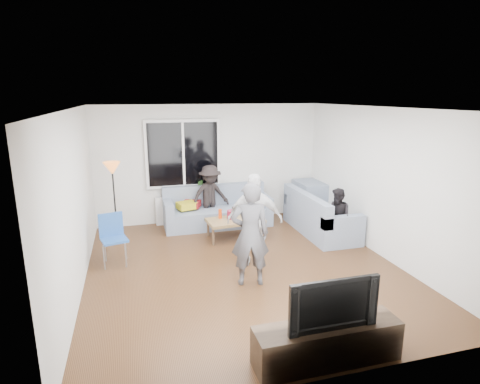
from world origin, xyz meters
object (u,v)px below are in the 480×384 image
object	(u,v)px
sofa_back_section	(217,207)
coffee_table	(235,229)
side_chair	(114,240)
spectator_right	(338,217)
spectator_back	(210,196)
player_left	(250,234)
television	(330,301)
player_right	(255,220)
tv_console	(327,343)
sofa_right_section	(321,212)
floor_lamp	(115,203)

from	to	relation	value
sofa_back_section	coffee_table	world-z (taller)	sofa_back_section
coffee_table	side_chair	xyz separation A→B (m)	(-2.27, -0.66, 0.23)
spectator_right	spectator_back	world-z (taller)	spectator_back
player_left	television	distance (m)	1.97
player_right	tv_console	world-z (taller)	player_right
side_chair	spectator_right	distance (m)	4.07
coffee_table	player_right	xyz separation A→B (m)	(-0.00, -1.28, 0.58)
side_chair	player_right	size ratio (longest dim) A/B	0.55
side_chair	tv_console	distance (m)	3.94
spectator_right	tv_console	bearing A→B (deg)	-44.74
player_left	spectator_back	world-z (taller)	player_left
coffee_table	player_left	size ratio (longest dim) A/B	0.70
sofa_right_section	sofa_back_section	bearing A→B (deg)	63.06
sofa_back_section	side_chair	world-z (taller)	side_chair
floor_lamp	spectator_right	size ratio (longest dim) A/B	1.43
coffee_table	spectator_back	size ratio (longest dim) A/B	0.82
floor_lamp	tv_console	bearing A→B (deg)	-62.69
spectator_right	player_right	bearing A→B (deg)	-89.58
spectator_back	sofa_right_section	bearing A→B (deg)	-40.35
sofa_back_section	television	xyz separation A→B (m)	(0.15, -4.77, 0.30)
sofa_back_section	floor_lamp	distance (m)	2.17
spectator_back	floor_lamp	bearing A→B (deg)	178.12
coffee_table	side_chair	distance (m)	2.37
tv_console	side_chair	bearing A→B (deg)	124.93
spectator_right	television	bearing A→B (deg)	-44.74
sofa_back_section	player_right	distance (m)	2.20
spectator_back	tv_console	bearing A→B (deg)	-100.80
player_left	spectator_right	bearing A→B (deg)	-141.82
player_left	player_right	distance (m)	0.71
sofa_right_section	tv_console	xyz separation A→B (m)	(-1.82, -3.77, -0.20)
player_left	sofa_right_section	bearing A→B (deg)	-129.03
coffee_table	television	size ratio (longest dim) A/B	1.12
sofa_back_section	coffee_table	xyz separation A→B (m)	(0.17, -0.88, -0.22)
side_chair	tv_console	xyz separation A→B (m)	(2.25, -3.23, -0.21)
side_chair	player_right	distance (m)	2.38
television	spectator_right	bearing A→B (deg)	59.44
spectator_right	spectator_back	distance (m)	2.74
sofa_back_section	sofa_right_section	size ratio (longest dim) A/B	1.15
floor_lamp	spectator_back	world-z (taller)	floor_lamp
spectator_right	spectator_back	size ratio (longest dim) A/B	0.81
coffee_table	television	xyz separation A→B (m)	(-0.01, -3.89, 0.52)
sofa_back_section	spectator_right	size ratio (longest dim) A/B	2.11
tv_console	player_left	bearing A→B (deg)	97.88
spectator_back	spectator_right	bearing A→B (deg)	-53.58
sofa_back_section	side_chair	bearing A→B (deg)	-143.73
side_chair	tv_console	bearing A→B (deg)	-69.40
coffee_table	spectator_back	bearing A→B (deg)	109.17
coffee_table	side_chair	bearing A→B (deg)	-163.80
spectator_right	sofa_right_section	bearing A→B (deg)	165.83
spectator_right	tv_console	size ratio (longest dim) A/B	0.68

